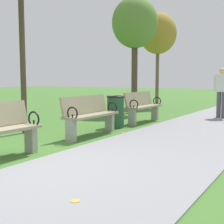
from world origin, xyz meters
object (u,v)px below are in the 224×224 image
object	(u,v)px
park_bench_2	(90,115)
tree_3	(135,24)
tree_4	(158,34)
park_bench_3	(143,106)
trash_bin	(116,112)
pedestrian_walking	(222,90)

from	to	relation	value
park_bench_2	tree_3	xyz separation A→B (m)	(-1.52, 4.91, 2.86)
park_bench_2	tree_3	size ratio (longest dim) A/B	0.37
park_bench_2	tree_4	world-z (taller)	tree_4
park_bench_3	tree_3	xyz separation A→B (m)	(-1.52, 2.30, 2.86)
park_bench_2	trash_bin	distance (m)	1.33
tree_3	park_bench_3	bearing A→B (deg)	-56.55
park_bench_2	tree_4	xyz separation A→B (m)	(-1.82, 7.71, 2.87)
tree_3	trash_bin	world-z (taller)	tree_3
pedestrian_walking	trash_bin	world-z (taller)	pedestrian_walking
tree_3	trash_bin	bearing A→B (deg)	-69.07
trash_bin	park_bench_2	bearing A→B (deg)	-83.65
trash_bin	tree_4	bearing A→B (deg)	104.70
park_bench_3	tree_4	world-z (taller)	tree_4
park_bench_2	pedestrian_walking	xyz separation A→B (m)	(1.74, 4.81, 0.44)
park_bench_2	park_bench_3	xyz separation A→B (m)	(-0.00, 2.61, 0.00)
park_bench_3	trash_bin	size ratio (longest dim) A/B	1.91
tree_4	trash_bin	size ratio (longest dim) A/B	5.13
park_bench_3	tree_3	world-z (taller)	tree_3
park_bench_3	tree_4	xyz separation A→B (m)	(-1.82, 5.11, 2.87)
park_bench_3	pedestrian_walking	bearing A→B (deg)	51.66
park_bench_2	tree_3	bearing A→B (deg)	107.19
park_bench_3	trash_bin	bearing A→B (deg)	-96.54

